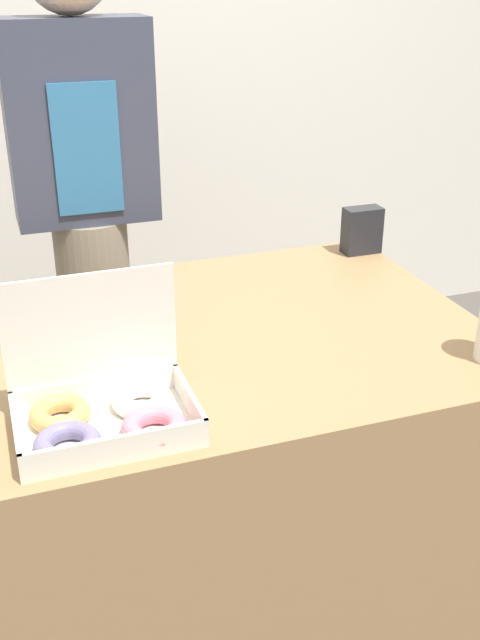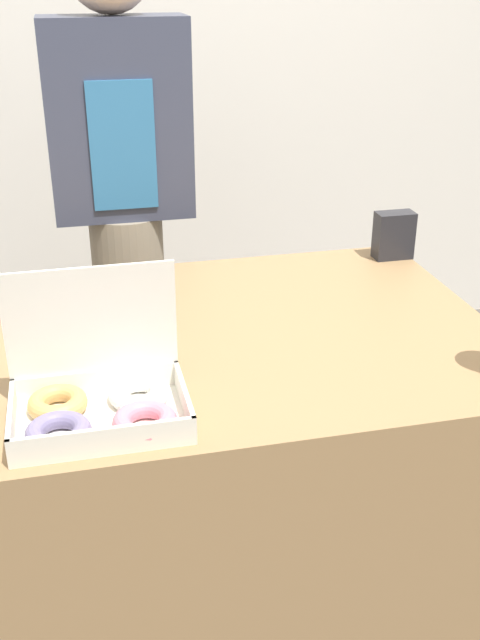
{
  "view_description": "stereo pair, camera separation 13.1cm",
  "coord_description": "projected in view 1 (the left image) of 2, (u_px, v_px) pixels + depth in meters",
  "views": [
    {
      "loc": [
        -0.41,
        -1.35,
        1.46
      ],
      "look_at": [
        -0.02,
        -0.24,
        0.9
      ],
      "focal_mm": 42.0,
      "sensor_mm": 36.0,
      "label": 1
    },
    {
      "loc": [
        -0.29,
        -1.39,
        1.46
      ],
      "look_at": [
        -0.02,
        -0.24,
        0.9
      ],
      "focal_mm": 42.0,
      "sensor_mm": 36.0,
      "label": 2
    }
  ],
  "objects": [
    {
      "name": "person_customer",
      "position": [
        86.0,
        191.0,
        2.09
      ],
      "size": [
        0.39,
        0.23,
        1.59
      ],
      "color": "gray",
      "rests_on": "ground_plane"
    },
    {
      "name": "table",
      "position": [
        214.0,
        480.0,
        1.74
      ],
      "size": [
        1.15,
        0.84,
        0.76
      ],
      "color": "#99754C",
      "rests_on": "ground_plane"
    },
    {
      "name": "wall_back",
      "position": [
        80.0,
        17.0,
        2.62
      ],
      "size": [
        10.0,
        0.05,
        2.6
      ],
      "color": "silver",
      "rests_on": "ground_plane"
    },
    {
      "name": "napkin_holder",
      "position": [
        362.0,
        230.0,
        1.99
      ],
      "size": [
        0.1,
        0.05,
        0.12
      ],
      "color": "#232328",
      "rests_on": "table"
    },
    {
      "name": "donut_box",
      "position": [
        105.0,
        408.0,
        1.23
      ],
      "size": [
        0.29,
        0.23,
        0.25
      ],
      "color": "white",
      "rests_on": "table"
    },
    {
      "name": "ground_plane",
      "position": [
        216.0,
        602.0,
        1.9
      ],
      "size": [
        14.0,
        14.0,
        0.0
      ],
      "primitive_type": "plane",
      "color": "#4C4742"
    }
  ]
}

